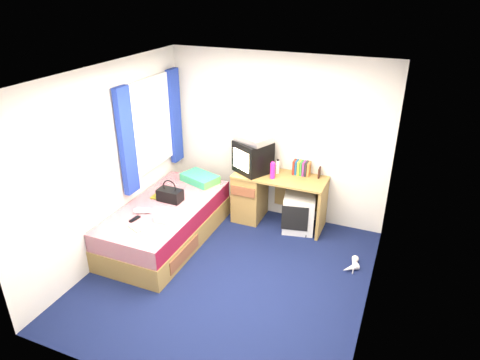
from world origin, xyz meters
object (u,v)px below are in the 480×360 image
at_px(crt_tv, 253,157).
at_px(remote_control, 135,219).
at_px(magazine, 162,195).
at_px(storage_cube, 299,212).
at_px(picture_frame, 319,172).
at_px(desk, 261,194).
at_px(handbag, 170,195).
at_px(towel, 169,216).
at_px(bed, 166,223).
at_px(aerosol_can, 278,167).
at_px(colour_swatch_fan, 134,228).
at_px(pink_water_bottle, 273,171).
at_px(water_bottle, 142,211).
at_px(vcr, 253,139).
at_px(pillow, 200,178).
at_px(white_heels, 352,266).

xyz_separation_m(crt_tv, remote_control, (-0.99, -1.51, -0.42)).
bearing_deg(magazine, storage_cube, 22.92).
relative_size(picture_frame, remote_control, 0.88).
height_order(desk, storage_cube, desk).
xyz_separation_m(storage_cube, crt_tv, (-0.74, 0.07, 0.71)).
relative_size(handbag, towel, 1.14).
xyz_separation_m(bed, aerosol_can, (1.19, 1.12, 0.58)).
relative_size(magazine, colour_swatch_fan, 1.27).
bearing_deg(aerosol_can, pink_water_bottle, -93.34).
distance_m(picture_frame, remote_control, 2.56).
height_order(picture_frame, magazine, picture_frame).
xyz_separation_m(aerosol_can, water_bottle, (-1.34, -1.41, -0.27)).
xyz_separation_m(handbag, colour_swatch_fan, (-0.03, -0.79, -0.08)).
relative_size(vcr, aerosol_can, 2.45).
bearing_deg(towel, desk, 61.33).
bearing_deg(water_bottle, aerosol_can, 46.48).
height_order(pillow, handbag, handbag).
bearing_deg(vcr, storage_cube, 18.37).
xyz_separation_m(picture_frame, towel, (-1.52, -1.52, -0.23)).
height_order(desk, pink_water_bottle, pink_water_bottle).
bearing_deg(handbag, picture_frame, 32.98).
xyz_separation_m(bed, picture_frame, (1.77, 1.22, 0.55)).
distance_m(picture_frame, magazine, 2.21).
height_order(storage_cube, handbag, handbag).
height_order(desk, magazine, desk).
xyz_separation_m(desk, handbag, (-0.99, -0.90, 0.22)).
relative_size(pillow, handbag, 1.56).
height_order(vcr, pink_water_bottle, vcr).
bearing_deg(vcr, pink_water_bottle, 5.08).
relative_size(magazine, remote_control, 1.75).
height_order(crt_tv, magazine, crt_tv).
distance_m(water_bottle, colour_swatch_fan, 0.38).
bearing_deg(aerosol_can, crt_tv, -167.61).
bearing_deg(remote_control, aerosol_can, 58.13).
height_order(colour_swatch_fan, remote_control, remote_control).
bearing_deg(magazine, pillow, 64.46).
bearing_deg(bed, colour_swatch_fan, -92.23).
distance_m(bed, handbag, 0.39).
bearing_deg(crt_tv, aerosol_can, 42.37).
xyz_separation_m(pillow, towel, (0.15, -1.12, -0.01)).
xyz_separation_m(aerosol_can, magazine, (-1.38, -0.89, -0.30)).
distance_m(vcr, water_bottle, 1.80).
relative_size(storage_cube, colour_swatch_fan, 2.43).
bearing_deg(desk, colour_swatch_fan, -120.93).
bearing_deg(colour_swatch_fan, storage_cube, 45.24).
xyz_separation_m(magazine, remote_control, (0.04, -0.69, 0.00)).
bearing_deg(pillow, white_heels, -11.75).
distance_m(storage_cube, picture_frame, 0.63).
bearing_deg(pink_water_bottle, aerosol_can, 86.66).
height_order(storage_cube, picture_frame, picture_frame).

